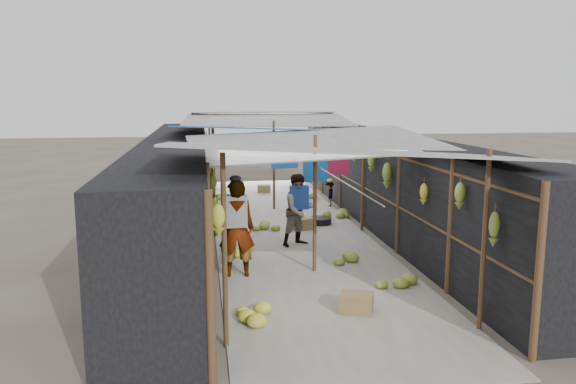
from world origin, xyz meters
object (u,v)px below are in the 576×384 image
black_basin (320,221)px  vendor_elderly (236,229)px  crate_near (356,303)px  vendor_seated (330,194)px  shopper_blue (299,210)px

black_basin → vendor_elderly: vendor_elderly is taller
crate_near → black_basin: crate_near is taller
crate_near → vendor_seated: (1.46, 8.25, 0.24)m
shopper_blue → vendor_seated: size_ratio=2.05×
crate_near → shopper_blue: bearing=115.0°
shopper_blue → vendor_elderly: bearing=-152.4°
vendor_seated → crate_near: bearing=4.8°
crate_near → vendor_elderly: (-1.71, 2.03, 0.76)m
shopper_blue → vendor_seated: 4.55m
crate_near → vendor_elderly: 2.76m
black_basin → shopper_blue: size_ratio=0.37×
crate_near → vendor_seated: 8.38m
vendor_elderly → shopper_blue: (1.51, 2.00, -0.11)m
crate_near → vendor_seated: bearing=102.2°
crate_near → shopper_blue: (-0.20, 4.04, 0.65)m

